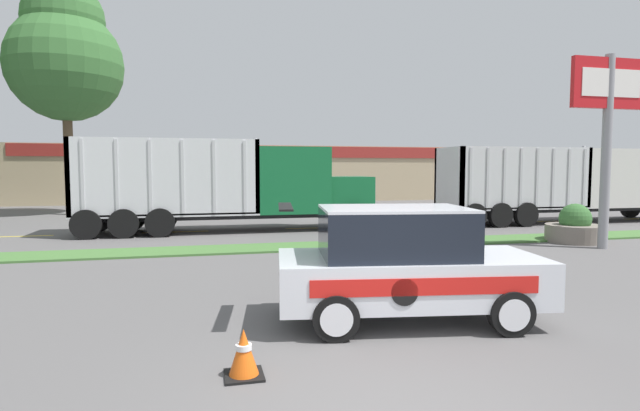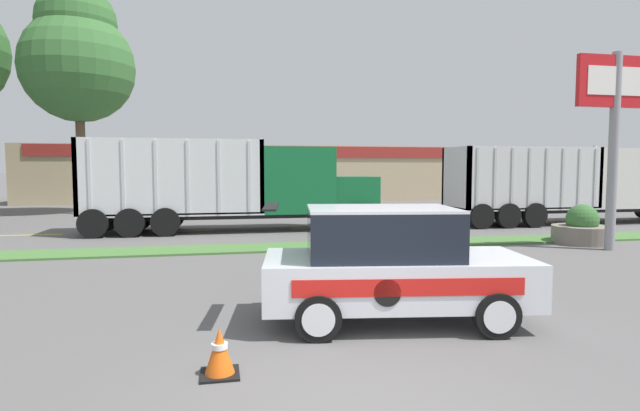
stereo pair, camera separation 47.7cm
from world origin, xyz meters
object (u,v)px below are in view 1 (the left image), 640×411
Objects in this scene: rally_car at (404,263)px; traffic_cone at (244,353)px; dump_truck_mid at (256,188)px; stone_planter at (575,228)px; dump_truck_lead at (585,185)px; store_sign_post at (608,112)px.

rally_car is 7.66× the size of traffic_cone.
dump_truck_mid is 12.11m from rally_car.
dump_truck_lead is at bearing 46.52° from stone_planter.
stone_planter is at bearing -133.48° from dump_truck_lead.
rally_car is at bearing -148.76° from store_sign_post.
dump_truck_lead is 7.38m from stone_planter.
dump_truck_lead is at bearing 39.26° from traffic_cone.
dump_truck_mid reaches higher than traffic_cone.
traffic_cone is (-2.62, -1.56, -0.63)m from rally_car.
dump_truck_mid is 12.00m from store_sign_post.
traffic_cone is at bearing -96.92° from dump_truck_mid.
stone_planter is at bearing -29.56° from dump_truck_mid.
dump_truck_mid is 19.78× the size of traffic_cone.
store_sign_post is at bearing 31.14° from traffic_cone.
traffic_cone is (-11.22, -6.78, -3.75)m from store_sign_post.
store_sign_post is 3.16× the size of stone_planter.
stone_planter is (8.75, 6.54, -0.45)m from rally_car.
rally_car is 0.75× the size of store_sign_post.
dump_truck_lead is 1.06× the size of dump_truck_mid.
dump_truck_mid is 2.58× the size of rally_car.
traffic_cone is (-16.38, -13.39, -1.38)m from dump_truck_lead.
dump_truck_mid reaches higher than rally_car.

